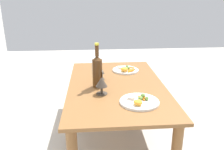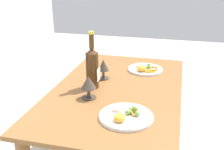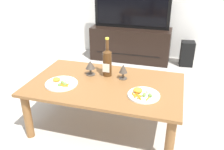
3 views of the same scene
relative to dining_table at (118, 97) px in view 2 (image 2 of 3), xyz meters
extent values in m
plane|color=#B7B2A8|center=(0.00, 0.00, -0.38)|extent=(6.40, 6.40, 0.00)
cube|color=brown|center=(0.00, 0.00, 0.05)|extent=(1.33, 0.80, 0.03)
cylinder|color=brown|center=(0.60, -0.34, -0.17)|extent=(0.07, 0.07, 0.43)
cylinder|color=brown|center=(0.60, 0.34, -0.17)|extent=(0.07, 0.07, 0.43)
cylinder|color=#4C2D14|center=(-0.03, 0.16, 0.18)|extent=(0.08, 0.08, 0.23)
cone|color=#4C2D14|center=(-0.03, 0.16, 0.31)|extent=(0.08, 0.08, 0.04)
cylinder|color=#4C2D14|center=(-0.03, 0.16, 0.37)|extent=(0.03, 0.03, 0.09)
cylinder|color=yellow|center=(-0.03, 0.16, 0.42)|extent=(0.03, 0.03, 0.02)
cube|color=silver|center=(-0.03, 0.12, 0.16)|extent=(0.06, 0.00, 0.08)
cylinder|color=#473D33|center=(-0.19, 0.13, 0.07)|extent=(0.09, 0.09, 0.01)
cylinder|color=#473D33|center=(-0.19, 0.13, 0.10)|extent=(0.02, 0.02, 0.06)
cone|color=#473D33|center=(-0.19, 0.13, 0.17)|extent=(0.09, 0.09, 0.08)
cylinder|color=#473D33|center=(0.13, 0.13, 0.07)|extent=(0.08, 0.08, 0.01)
cylinder|color=#473D33|center=(0.13, 0.13, 0.10)|extent=(0.02, 0.02, 0.05)
cone|color=#473D33|center=(0.13, 0.13, 0.17)|extent=(0.08, 0.08, 0.08)
cylinder|color=white|center=(-0.36, -0.13, 0.07)|extent=(0.28, 0.28, 0.01)
torus|color=white|center=(-0.36, -0.13, 0.08)|extent=(0.28, 0.28, 0.01)
ellipsoid|color=orange|center=(-0.42, -0.11, 0.10)|extent=(0.07, 0.06, 0.04)
cube|color=beige|center=(-0.31, -0.08, 0.09)|extent=(0.07, 0.07, 0.02)
cylinder|color=orange|center=(-0.30, -0.18, 0.08)|extent=(0.05, 0.02, 0.01)
cylinder|color=orange|center=(-0.32, -0.17, 0.08)|extent=(0.05, 0.03, 0.01)
cylinder|color=orange|center=(-0.30, -0.15, 0.08)|extent=(0.03, 0.05, 0.01)
cylinder|color=orange|center=(-0.34, -0.16, 0.08)|extent=(0.05, 0.03, 0.01)
sphere|color=olive|center=(-0.35, -0.18, 0.09)|extent=(0.03, 0.03, 0.03)
sphere|color=olive|center=(-0.31, -0.16, 0.09)|extent=(0.03, 0.03, 0.03)
sphere|color=olive|center=(-0.34, -0.14, 0.09)|extent=(0.03, 0.03, 0.03)
sphere|color=olive|center=(-0.35, -0.13, 0.09)|extent=(0.03, 0.03, 0.03)
cylinder|color=white|center=(0.36, -0.13, 0.07)|extent=(0.26, 0.26, 0.01)
torus|color=white|center=(0.36, -0.13, 0.08)|extent=(0.26, 0.26, 0.01)
ellipsoid|color=orange|center=(0.31, -0.11, 0.10)|extent=(0.08, 0.07, 0.04)
cube|color=beige|center=(0.40, -0.08, 0.09)|extent=(0.07, 0.06, 0.02)
cylinder|color=orange|center=(0.32, -0.15, 0.08)|extent=(0.05, 0.03, 0.01)
cylinder|color=orange|center=(0.28, -0.16, 0.08)|extent=(0.04, 0.05, 0.01)
cylinder|color=orange|center=(0.31, -0.17, 0.08)|extent=(0.05, 0.02, 0.01)
cylinder|color=orange|center=(0.30, -0.18, 0.08)|extent=(0.02, 0.05, 0.01)
cylinder|color=orange|center=(0.34, -0.20, 0.08)|extent=(0.04, 0.05, 0.01)
cylinder|color=orange|center=(0.33, -0.19, 0.08)|extent=(0.04, 0.05, 0.01)
cylinder|color=orange|center=(0.40, -0.19, 0.08)|extent=(0.03, 0.05, 0.01)
sphere|color=olive|center=(0.37, -0.14, 0.09)|extent=(0.02, 0.02, 0.02)
sphere|color=olive|center=(0.41, -0.15, 0.09)|extent=(0.03, 0.03, 0.03)
sphere|color=olive|center=(0.37, -0.16, 0.09)|extent=(0.03, 0.03, 0.03)
sphere|color=olive|center=(0.42, -0.15, 0.09)|extent=(0.02, 0.02, 0.02)
camera|label=1|loc=(-1.86, 0.19, 0.81)|focal=38.07mm
camera|label=2|loc=(-1.57, -0.36, 0.79)|focal=43.99mm
camera|label=3|loc=(0.57, -1.77, 1.02)|focal=38.28mm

